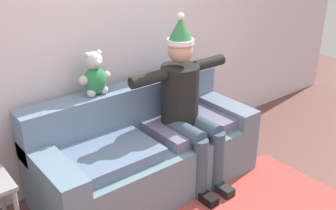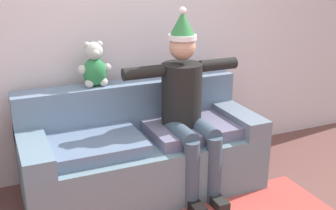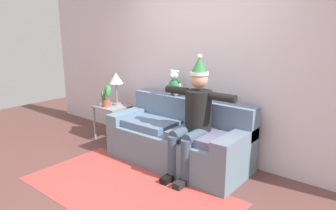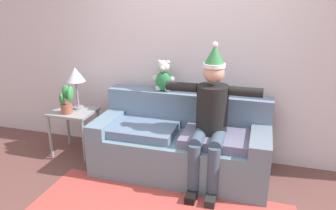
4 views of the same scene
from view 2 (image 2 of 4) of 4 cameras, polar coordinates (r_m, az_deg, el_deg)
name	(u,v)px [view 2 (image 2 of 4)]	position (r m, az deg, el deg)	size (l,w,h in m)	color
back_wall	(119,25)	(3.78, -6.82, 10.88)	(7.00, 0.10, 2.70)	silver
couch	(141,150)	(3.59, -3.74, -6.16)	(1.98, 0.87, 0.89)	slate
person_seated	(187,102)	(3.41, 2.59, 0.47)	(1.02, 0.77, 1.55)	black
teddy_bear	(95,66)	(3.52, -10.06, 5.26)	(0.29, 0.17, 0.38)	#2A7F44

